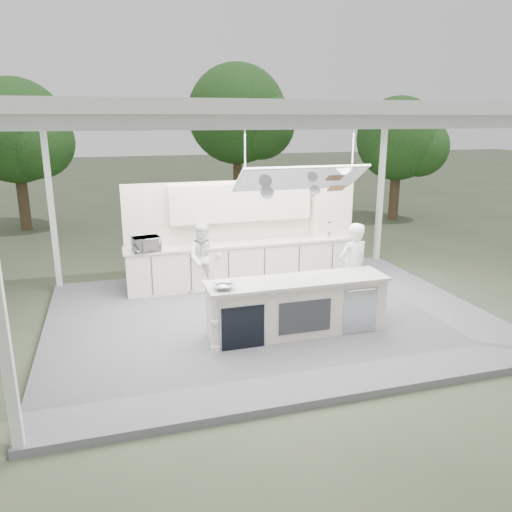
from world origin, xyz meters
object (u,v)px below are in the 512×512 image
object	(u,v)px
demo_island	(296,306)
head_chef	(353,269)
sous_chef	(204,258)
back_counter	(243,263)

from	to	relation	value
demo_island	head_chef	bearing A→B (deg)	22.88
sous_chef	back_counter	bearing A→B (deg)	32.61
demo_island	head_chef	world-z (taller)	head_chef
demo_island	sous_chef	bearing A→B (deg)	114.03
back_counter	head_chef	xyz separation A→B (m)	(1.50, -2.25, 0.38)
back_counter	head_chef	size ratio (longest dim) A/B	2.94
back_counter	head_chef	bearing A→B (deg)	-56.36
demo_island	back_counter	bearing A→B (deg)	93.63
back_counter	demo_island	bearing A→B (deg)	-86.37
back_counter	sous_chef	world-z (taller)	sous_chef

